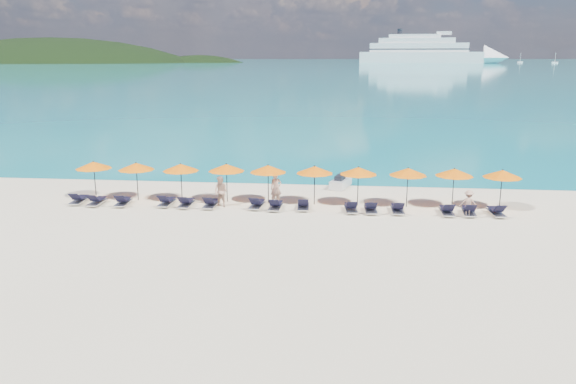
# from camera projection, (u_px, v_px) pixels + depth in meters

# --- Properties ---
(ground) EXTENTS (1400.00, 1400.00, 0.00)m
(ground) POSITION_uv_depth(u_px,v_px,m) (282.00, 230.00, 27.41)
(ground) COLOR beige
(sea) EXTENTS (1600.00, 1300.00, 0.01)m
(sea) POSITION_uv_depth(u_px,v_px,m) (344.00, 62.00, 664.98)
(sea) COLOR #1FA9B2
(sea) RESTS_ON ground
(headland_main) EXTENTS (374.00, 242.00, 126.50)m
(headland_main) POSITION_uv_depth(u_px,v_px,m) (56.00, 100.00, 587.80)
(headland_main) COLOR black
(headland_main) RESTS_ON ground
(headland_small) EXTENTS (162.00, 126.00, 85.50)m
(headland_small) POSITION_uv_depth(u_px,v_px,m) (200.00, 97.00, 591.57)
(headland_small) COLOR black
(headland_small) RESTS_ON ground
(cruise_ship) EXTENTS (141.14, 43.73, 38.81)m
(cruise_ship) POSITION_uv_depth(u_px,v_px,m) (434.00, 52.00, 541.70)
(cruise_ship) COLOR silver
(cruise_ship) RESTS_ON ground
(sailboat_near) EXTENTS (5.54, 1.85, 10.15)m
(sailboat_near) POSITION_uv_depth(u_px,v_px,m) (555.00, 62.00, 529.01)
(sailboat_near) COLOR silver
(sailboat_near) RESTS_ON ground
(sailboat_far) EXTENTS (5.21, 1.74, 9.56)m
(sailboat_far) POSITION_uv_depth(u_px,v_px,m) (520.00, 62.00, 563.47)
(sailboat_far) COLOR silver
(sailboat_far) RESTS_ON ground
(jetski) EXTENTS (1.47, 2.46, 0.82)m
(jetski) POSITION_uv_depth(u_px,v_px,m) (341.00, 182.00, 36.16)
(jetski) COLOR silver
(jetski) RESTS_ON ground
(beachgoer_a) EXTENTS (0.81, 0.72, 1.85)m
(beachgoer_a) POSITION_uv_depth(u_px,v_px,m) (276.00, 188.00, 32.00)
(beachgoer_a) COLOR tan
(beachgoer_a) RESTS_ON ground
(beachgoer_b) EXTENTS (0.97, 0.76, 1.75)m
(beachgoer_b) POSITION_uv_depth(u_px,v_px,m) (221.00, 192.00, 31.45)
(beachgoer_b) COLOR tan
(beachgoer_b) RESTS_ON ground
(beachgoer_c) EXTENTS (0.97, 0.58, 1.41)m
(beachgoer_c) POSITION_uv_depth(u_px,v_px,m) (468.00, 203.00, 29.71)
(beachgoer_c) COLOR tan
(beachgoer_c) RESTS_ON ground
(umbrella_0) EXTENTS (2.10, 2.10, 2.28)m
(umbrella_0) POSITION_uv_depth(u_px,v_px,m) (94.00, 165.00, 33.05)
(umbrella_0) COLOR black
(umbrella_0) RESTS_ON ground
(umbrella_1) EXTENTS (2.10, 2.10, 2.28)m
(umbrella_1) POSITION_uv_depth(u_px,v_px,m) (136.00, 166.00, 32.68)
(umbrella_1) COLOR black
(umbrella_1) RESTS_ON ground
(umbrella_2) EXTENTS (2.10, 2.10, 2.28)m
(umbrella_2) POSITION_uv_depth(u_px,v_px,m) (181.00, 167.00, 32.38)
(umbrella_2) COLOR black
(umbrella_2) RESTS_ON ground
(umbrella_3) EXTENTS (2.10, 2.10, 2.28)m
(umbrella_3) POSITION_uv_depth(u_px,v_px,m) (226.00, 168.00, 32.33)
(umbrella_3) COLOR black
(umbrella_3) RESTS_ON ground
(umbrella_4) EXTENTS (2.10, 2.10, 2.28)m
(umbrella_4) POSITION_uv_depth(u_px,v_px,m) (268.00, 169.00, 31.99)
(umbrella_4) COLOR black
(umbrella_4) RESTS_ON ground
(umbrella_5) EXTENTS (2.10, 2.10, 2.28)m
(umbrella_5) POSITION_uv_depth(u_px,v_px,m) (315.00, 170.00, 31.71)
(umbrella_5) COLOR black
(umbrella_5) RESTS_ON ground
(umbrella_6) EXTENTS (2.10, 2.10, 2.28)m
(umbrella_6) POSITION_uv_depth(u_px,v_px,m) (358.00, 171.00, 31.46)
(umbrella_6) COLOR black
(umbrella_6) RESTS_ON ground
(umbrella_7) EXTENTS (2.10, 2.10, 2.28)m
(umbrella_7) POSITION_uv_depth(u_px,v_px,m) (408.00, 172.00, 31.19)
(umbrella_7) COLOR black
(umbrella_7) RESTS_ON ground
(umbrella_8) EXTENTS (2.10, 2.10, 2.28)m
(umbrella_8) POSITION_uv_depth(u_px,v_px,m) (454.00, 172.00, 31.04)
(umbrella_8) COLOR black
(umbrella_8) RESTS_ON ground
(umbrella_9) EXTENTS (2.10, 2.10, 2.28)m
(umbrella_9) POSITION_uv_depth(u_px,v_px,m) (502.00, 174.00, 30.65)
(umbrella_9) COLOR black
(umbrella_9) RESTS_ON ground
(lounger_0) EXTENTS (0.71, 1.73, 0.66)m
(lounger_0) POSITION_uv_depth(u_px,v_px,m) (79.00, 199.00, 32.35)
(lounger_0) COLOR silver
(lounger_0) RESTS_ON ground
(lounger_1) EXTENTS (0.63, 1.70, 0.66)m
(lounger_1) POSITION_uv_depth(u_px,v_px,m) (97.00, 201.00, 32.02)
(lounger_1) COLOR silver
(lounger_1) RESTS_ON ground
(lounger_2) EXTENTS (0.76, 1.75, 0.66)m
(lounger_2) POSITION_uv_depth(u_px,v_px,m) (123.00, 201.00, 31.92)
(lounger_2) COLOR silver
(lounger_2) RESTS_ON ground
(lounger_3) EXTENTS (0.67, 1.72, 0.66)m
(lounger_3) POSITION_uv_depth(u_px,v_px,m) (167.00, 202.00, 31.86)
(lounger_3) COLOR silver
(lounger_3) RESTS_ON ground
(lounger_4) EXTENTS (0.62, 1.70, 0.66)m
(lounger_4) POSITION_uv_depth(u_px,v_px,m) (186.00, 203.00, 31.61)
(lounger_4) COLOR silver
(lounger_4) RESTS_ON ground
(lounger_5) EXTENTS (0.67, 1.72, 0.66)m
(lounger_5) POSITION_uv_depth(u_px,v_px,m) (211.00, 203.00, 31.48)
(lounger_5) COLOR silver
(lounger_5) RESTS_ON ground
(lounger_6) EXTENTS (0.77, 1.75, 0.66)m
(lounger_6) POSITION_uv_depth(u_px,v_px,m) (257.00, 204.00, 31.35)
(lounger_6) COLOR silver
(lounger_6) RESTS_ON ground
(lounger_7) EXTENTS (0.68, 1.72, 0.66)m
(lounger_7) POSITION_uv_depth(u_px,v_px,m) (276.00, 205.00, 31.05)
(lounger_7) COLOR silver
(lounger_7) RESTS_ON ground
(lounger_8) EXTENTS (0.71, 1.73, 0.66)m
(lounger_8) POSITION_uv_depth(u_px,v_px,m) (303.00, 205.00, 31.10)
(lounger_8) COLOR silver
(lounger_8) RESTS_ON ground
(lounger_9) EXTENTS (0.78, 1.75, 0.66)m
(lounger_9) POSITION_uv_depth(u_px,v_px,m) (351.00, 207.00, 30.62)
(lounger_9) COLOR silver
(lounger_9) RESTS_ON ground
(lounger_10) EXTENTS (0.70, 1.73, 0.66)m
(lounger_10) POSITION_uv_depth(u_px,v_px,m) (371.00, 208.00, 30.48)
(lounger_10) COLOR silver
(lounger_10) RESTS_ON ground
(lounger_11) EXTENTS (0.65, 1.71, 0.66)m
(lounger_11) POSITION_uv_depth(u_px,v_px,m) (398.00, 209.00, 30.40)
(lounger_11) COLOR silver
(lounger_11) RESTS_ON ground
(lounger_12) EXTENTS (0.64, 1.71, 0.66)m
(lounger_12) POSITION_uv_depth(u_px,v_px,m) (447.00, 210.00, 30.07)
(lounger_12) COLOR silver
(lounger_12) RESTS_ON ground
(lounger_13) EXTENTS (0.75, 1.74, 0.66)m
(lounger_13) POSITION_uv_depth(u_px,v_px,m) (469.00, 211.00, 29.99)
(lounger_13) COLOR silver
(lounger_13) RESTS_ON ground
(lounger_14) EXTENTS (0.74, 1.74, 0.66)m
(lounger_14) POSITION_uv_depth(u_px,v_px,m) (496.00, 211.00, 29.88)
(lounger_14) COLOR silver
(lounger_14) RESTS_ON ground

